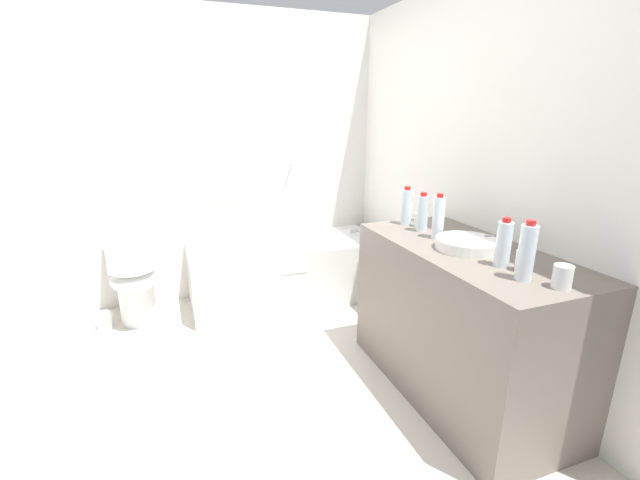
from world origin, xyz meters
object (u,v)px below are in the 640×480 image
at_px(drinking_glass_0, 523,261).
at_px(drinking_glass_2, 562,277).
at_px(water_bottle_4, 438,217).
at_px(sink_faucet, 497,240).
at_px(water_bottle_0, 406,207).
at_px(water_bottle_2, 504,244).
at_px(drinking_glass_1, 420,220).
at_px(bathtub, 287,268).
at_px(water_bottle_3, 422,213).
at_px(toilet, 134,275).
at_px(toilet_paper_roll, 104,321).
at_px(sink_basin, 467,244).
at_px(water_bottle_1, 527,252).

relative_size(drinking_glass_0, drinking_glass_2, 0.96).
bearing_deg(water_bottle_4, sink_faucet, -46.35).
bearing_deg(water_bottle_0, water_bottle_2, -89.40).
bearing_deg(drinking_glass_0, drinking_glass_2, -91.20).
distance_m(drinking_glass_0, drinking_glass_2, 0.20).
relative_size(water_bottle_2, drinking_glass_1, 2.64).
bearing_deg(water_bottle_0, sink_faucet, -68.98).
distance_m(bathtub, water_bottle_3, 1.44).
xyz_separation_m(water_bottle_4, drinking_glass_2, (0.04, -0.77, -0.07)).
height_order(water_bottle_4, drinking_glass_1, water_bottle_4).
height_order(bathtub, drinking_glass_0, bathtub).
height_order(bathtub, drinking_glass_1, bathtub).
distance_m(toilet, drinking_glass_1, 2.13).
height_order(water_bottle_0, water_bottle_4, water_bottle_4).
bearing_deg(toilet_paper_roll, drinking_glass_0, -43.08).
height_order(toilet, sink_basin, sink_basin).
relative_size(bathtub, sink_faucet, 10.37).
distance_m(sink_faucet, drinking_glass_0, 0.38).
distance_m(sink_basin, toilet_paper_roll, 2.59).
height_order(sink_basin, water_bottle_2, water_bottle_2).
height_order(sink_faucet, drinking_glass_0, drinking_glass_0).
height_order(water_bottle_1, water_bottle_2, water_bottle_1).
xyz_separation_m(water_bottle_0, water_bottle_1, (-0.03, -0.98, 0.01)).
xyz_separation_m(drinking_glass_2, toilet_paper_roll, (-1.97, 2.05, -0.84)).
xyz_separation_m(drinking_glass_0, drinking_glass_2, (-0.00, -0.20, 0.00)).
xyz_separation_m(bathtub, water_bottle_1, (0.48, -1.96, 0.70)).
bearing_deg(water_bottle_0, drinking_glass_0, -86.90).
xyz_separation_m(water_bottle_1, drinking_glass_1, (0.08, 0.90, -0.08)).
height_order(water_bottle_1, drinking_glass_1, water_bottle_1).
bearing_deg(drinking_glass_2, water_bottle_0, 92.32).
relative_size(sink_basin, water_bottle_2, 1.40).
bearing_deg(water_bottle_0, drinking_glass_1, -59.84).
height_order(sink_basin, drinking_glass_1, drinking_glass_1).
relative_size(bathtub, toilet, 2.21).
bearing_deg(toilet_paper_roll, drinking_glass_1, -27.54).
bearing_deg(sink_basin, bathtub, 109.20).
bearing_deg(drinking_glass_0, water_bottle_3, 93.85).
distance_m(drinking_glass_0, drinking_glass_1, 0.82).
height_order(water_bottle_1, water_bottle_3, water_bottle_1).
xyz_separation_m(sink_faucet, water_bottle_0, (-0.21, 0.56, 0.08)).
distance_m(bathtub, drinking_glass_2, 2.24).
height_order(water_bottle_4, toilet_paper_roll, water_bottle_4).
distance_m(water_bottle_4, toilet_paper_roll, 2.48).
xyz_separation_m(water_bottle_2, drinking_glass_0, (0.04, -0.09, -0.06)).
bearing_deg(drinking_glass_1, water_bottle_0, 120.16).
height_order(sink_faucet, water_bottle_3, water_bottle_3).
bearing_deg(drinking_glass_1, toilet, 147.55).
height_order(toilet, drinking_glass_1, drinking_glass_1).
relative_size(water_bottle_3, drinking_glass_0, 2.51).
bearing_deg(water_bottle_2, drinking_glass_2, -82.87).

